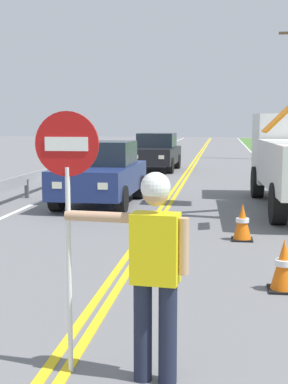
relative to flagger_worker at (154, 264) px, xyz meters
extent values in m
cube|color=yellow|center=(-0.99, 15.14, -1.04)|extent=(0.11, 110.00, 0.01)
cube|color=yellow|center=(-0.81, 15.14, -1.04)|extent=(0.11, 110.00, 0.01)
cube|color=silver|center=(2.70, 15.14, -1.04)|extent=(0.12, 110.00, 0.01)
cube|color=silver|center=(-4.50, 15.14, -1.04)|extent=(0.12, 110.00, 0.01)
cylinder|color=#1E2338|center=(0.12, -0.01, -0.61)|extent=(0.16, 0.16, 0.88)
cylinder|color=#1E2338|center=(-0.10, 0.01, -0.61)|extent=(0.16, 0.16, 0.88)
cube|color=yellow|center=(0.01, 0.00, 0.13)|extent=(0.42, 0.28, 0.60)
cylinder|color=tan|center=(-0.49, 0.05, 0.38)|extent=(0.61, 0.15, 0.09)
cylinder|color=tan|center=(0.25, -0.03, 0.16)|extent=(0.09, 0.09, 0.48)
sphere|color=tan|center=(0.01, 0.00, 0.60)|extent=(0.22, 0.22, 0.22)
sphere|color=white|center=(0.01, 0.00, 0.65)|extent=(0.25, 0.25, 0.25)
cylinder|color=silver|center=(-0.77, 0.08, -0.12)|extent=(0.04, 0.04, 1.85)
cylinder|color=#B71414|center=(-0.77, 0.08, 1.00)|extent=(0.56, 0.03, 0.56)
cube|color=white|center=(-0.77, 0.06, 1.00)|extent=(0.38, 0.01, 0.12)
cube|color=#1E2833|center=(2.60, 13.18, 0.71)|extent=(1.98, 0.14, 0.90)
cube|color=orange|center=(1.67, 6.86, 1.26)|extent=(0.63, 0.82, 0.59)
cylinder|color=black|center=(1.62, 11.91, -0.59)|extent=(0.36, 0.93, 0.92)
cylinder|color=black|center=(1.79, 7.63, -0.59)|extent=(0.36, 0.93, 0.92)
cube|color=navy|center=(-2.67, 9.93, -0.35)|extent=(1.93, 4.14, 0.72)
cube|color=#1E2833|center=(-2.66, 10.18, 0.33)|extent=(1.66, 1.76, 0.64)
cube|color=#EAEACC|center=(-2.16, 7.89, -0.30)|extent=(0.24, 0.07, 0.16)
cube|color=#EAEACC|center=(-3.26, 7.91, -0.30)|extent=(0.24, 0.07, 0.16)
cylinder|color=black|center=(-1.88, 8.64, -0.71)|extent=(0.29, 0.69, 0.68)
cylinder|color=black|center=(-3.52, 8.68, -0.71)|extent=(0.29, 0.69, 0.68)
cylinder|color=black|center=(-1.82, 11.18, -0.71)|extent=(0.29, 0.69, 0.68)
cylinder|color=black|center=(-3.46, 11.22, -0.71)|extent=(0.29, 0.69, 0.68)
cube|color=black|center=(-2.40, 20.38, -0.35)|extent=(2.00, 4.17, 0.72)
cube|color=#1E2833|center=(-2.39, 20.63, 0.33)|extent=(1.69, 1.78, 0.64)
cube|color=#EAEACC|center=(-1.93, 18.33, -0.30)|extent=(0.24, 0.07, 0.16)
cube|color=#EAEACC|center=(-3.03, 18.37, -0.30)|extent=(0.24, 0.07, 0.16)
cylinder|color=black|center=(-1.63, 19.07, -0.71)|extent=(0.31, 0.69, 0.68)
cylinder|color=black|center=(-3.27, 19.14, -0.71)|extent=(0.31, 0.69, 0.68)
cylinder|color=black|center=(-1.53, 21.61, -0.71)|extent=(0.31, 0.69, 0.68)
cylinder|color=black|center=(-3.17, 21.68, -0.71)|extent=(0.31, 0.69, 0.68)
cone|color=orange|center=(1.40, 2.78, -0.70)|extent=(0.36, 0.36, 0.70)
cylinder|color=white|center=(1.40, 2.78, -0.66)|extent=(0.25, 0.25, 0.08)
cube|color=black|center=(1.40, 2.78, -1.03)|extent=(0.40, 0.40, 0.03)
cone|color=orange|center=(0.97, 5.88, -0.70)|extent=(0.36, 0.36, 0.70)
cylinder|color=white|center=(0.97, 5.88, -0.66)|extent=(0.25, 0.25, 0.08)
cube|color=black|center=(0.97, 5.88, -1.03)|extent=(0.40, 0.40, 0.03)
cube|color=#9EA0A3|center=(-5.10, 12.00, -0.50)|extent=(0.06, 32.00, 0.32)
cube|color=#4C4C51|center=(-5.10, 10.86, -0.77)|extent=(0.10, 0.10, 0.55)
cube|color=#4C4C51|center=(-5.10, 13.14, -0.77)|extent=(0.10, 0.10, 0.55)
cube|color=#4C4C51|center=(-5.10, 15.43, -0.77)|extent=(0.10, 0.10, 0.55)
cube|color=#4C4C51|center=(-5.10, 17.71, -0.77)|extent=(0.10, 0.10, 0.55)
cube|color=#4C4C51|center=(-5.10, 20.00, -0.77)|extent=(0.10, 0.10, 0.55)
cube|color=#4C4C51|center=(-5.10, 22.28, -0.77)|extent=(0.10, 0.10, 0.55)
cube|color=#4C4C51|center=(-5.10, 24.57, -0.77)|extent=(0.10, 0.10, 0.55)
cube|color=#4C4C51|center=(-5.10, 26.86, -0.77)|extent=(0.10, 0.10, 0.55)
camera|label=1|loc=(0.55, -4.49, 1.20)|focal=51.38mm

